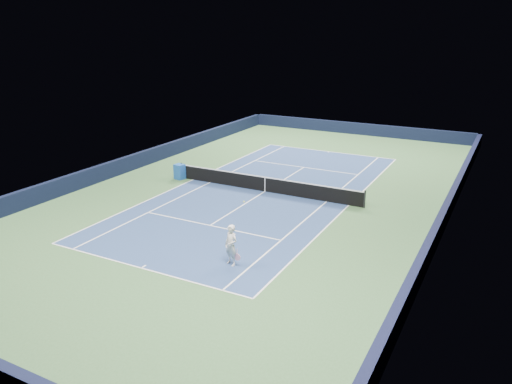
% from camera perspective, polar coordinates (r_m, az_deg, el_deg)
% --- Properties ---
extents(ground, '(40.00, 40.00, 0.00)m').
position_cam_1_polar(ground, '(31.53, 1.03, 0.06)').
color(ground, '#355B31').
rests_on(ground, ground).
extents(wall_far, '(22.00, 0.35, 1.10)m').
position_cam_1_polar(wall_far, '(49.36, 11.55, 7.11)').
color(wall_far, black).
rests_on(wall_far, ground).
extents(wall_right, '(0.35, 40.00, 1.10)m').
position_cam_1_polar(wall_right, '(28.46, 20.90, -2.10)').
color(wall_right, black).
rests_on(wall_right, ground).
extents(wall_left, '(0.35, 40.00, 1.10)m').
position_cam_1_polar(wall_left, '(37.31, -14.00, 3.30)').
color(wall_left, black).
rests_on(wall_left, ground).
extents(court_surface, '(10.97, 23.77, 0.01)m').
position_cam_1_polar(court_surface, '(31.53, 1.03, 0.06)').
color(court_surface, navy).
rests_on(court_surface, ground).
extents(baseline_far, '(10.97, 0.08, 0.00)m').
position_cam_1_polar(baseline_far, '(42.08, 8.37, 4.59)').
color(baseline_far, white).
rests_on(baseline_far, ground).
extents(baseline_near, '(10.97, 0.08, 0.00)m').
position_cam_1_polar(baseline_near, '(22.36, -12.99, -8.46)').
color(baseline_near, white).
rests_on(baseline_near, ground).
extents(sideline_doubles_right, '(0.08, 23.77, 0.00)m').
position_cam_1_polar(sideline_doubles_right, '(29.61, 10.55, -1.49)').
color(sideline_doubles_right, white).
rests_on(sideline_doubles_right, ground).
extents(sideline_doubles_left, '(0.08, 23.77, 0.00)m').
position_cam_1_polar(sideline_doubles_left, '(34.23, -7.19, 1.42)').
color(sideline_doubles_left, white).
rests_on(sideline_doubles_left, ground).
extents(sideline_singles_right, '(0.08, 23.77, 0.00)m').
position_cam_1_polar(sideline_singles_right, '(30.01, 8.06, -1.09)').
color(sideline_singles_right, white).
rests_on(sideline_singles_right, ground).
extents(sideline_singles_left, '(0.08, 23.77, 0.00)m').
position_cam_1_polar(sideline_singles_left, '(33.49, -5.26, 1.11)').
color(sideline_singles_left, white).
rests_on(sideline_singles_left, ground).
extents(service_line_far, '(8.23, 0.08, 0.00)m').
position_cam_1_polar(service_line_far, '(37.11, 5.50, 2.83)').
color(service_line_far, white).
rests_on(service_line_far, ground).
extents(service_line_near, '(8.23, 0.08, 0.00)m').
position_cam_1_polar(service_line_near, '(26.32, -5.27, -3.82)').
color(service_line_near, white).
rests_on(service_line_near, ground).
extents(center_service_line, '(0.08, 12.80, 0.00)m').
position_cam_1_polar(center_service_line, '(31.53, 1.03, 0.07)').
color(center_service_line, white).
rests_on(center_service_line, ground).
extents(center_mark_far, '(0.08, 0.30, 0.00)m').
position_cam_1_polar(center_mark_far, '(41.95, 8.30, 4.55)').
color(center_mark_far, white).
rests_on(center_mark_far, ground).
extents(center_mark_near, '(0.08, 0.30, 0.00)m').
position_cam_1_polar(center_mark_near, '(22.46, -12.74, -8.32)').
color(center_mark_near, white).
rests_on(center_mark_near, ground).
extents(tennis_net, '(12.90, 0.10, 1.07)m').
position_cam_1_polar(tennis_net, '(31.38, 1.04, 0.93)').
color(tennis_net, black).
rests_on(tennis_net, ground).
extents(sponsor_cube, '(0.71, 0.66, 1.03)m').
position_cam_1_polar(sponsor_cube, '(34.40, -8.72, 2.31)').
color(sponsor_cube, '#1C52A8').
rests_on(sponsor_cube, ground).
extents(tennis_player, '(0.87, 1.35, 2.66)m').
position_cam_1_polar(tennis_player, '(21.73, -2.85, -6.10)').
color(tennis_player, silver).
rests_on(tennis_player, ground).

